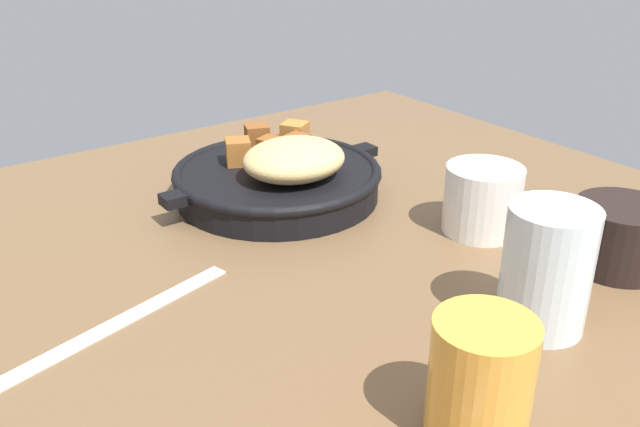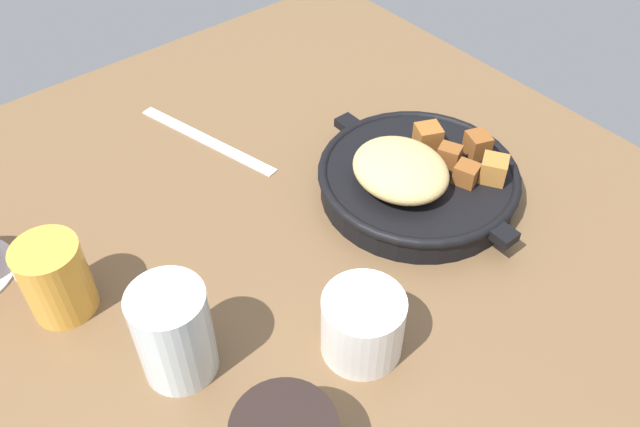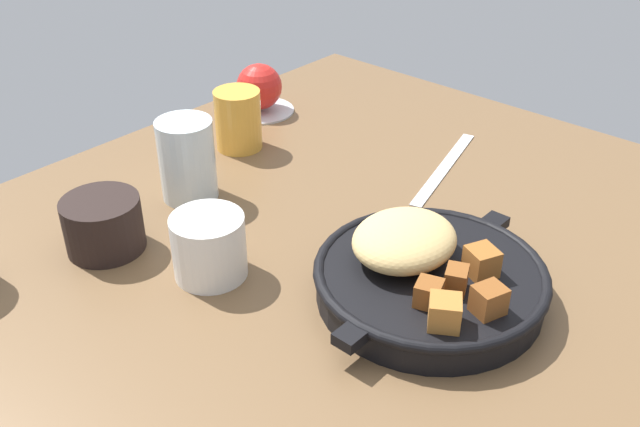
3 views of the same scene
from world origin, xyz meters
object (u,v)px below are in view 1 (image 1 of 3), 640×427
cast_iron_skillet (280,175)px  coffee_mug_dark (620,236)px  ceramic_mug_white (482,200)px  water_glass_tall (546,269)px  butter_knife (117,322)px  juice_glass_amber (480,381)px

cast_iron_skillet → coffee_mug_dark: bearing=117.6°
ceramic_mug_white → water_glass_tall: size_ratio=0.76×
cast_iron_skillet → coffee_mug_dark: size_ratio=3.21×
butter_knife → water_glass_tall: bearing=129.2°
cast_iron_skillet → juice_glass_amber: 41.32cm
ceramic_mug_white → juice_glass_amber: size_ratio=0.92×
cast_iron_skillet → ceramic_mug_white: bearing=122.0°
water_glass_tall → juice_glass_amber: bearing=22.1°
juice_glass_amber → coffee_mug_dark: bearing=-164.8°
juice_glass_amber → ceramic_mug_white: bearing=-138.7°
water_glass_tall → coffee_mug_dark: water_glass_tall is taller
juice_glass_amber → coffee_mug_dark: 28.75cm
butter_knife → juice_glass_amber: bearing=103.9°
butter_knife → juice_glass_amber: (-14.20, 25.90, 4.13)cm
butter_knife → coffee_mug_dark: (-41.91, 18.36, 2.97)cm
butter_knife → ceramic_mug_white: bearing=156.6°
juice_glass_amber → water_glass_tall: water_glass_tall is taller
cast_iron_skillet → butter_knife: size_ratio=1.24×
cast_iron_skillet → juice_glass_amber: (10.82, 39.85, 1.51)cm
butter_knife → juice_glass_amber: 29.82cm
butter_knife → coffee_mug_dark: size_ratio=2.59×
butter_knife → coffee_mug_dark: coffee_mug_dark is taller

